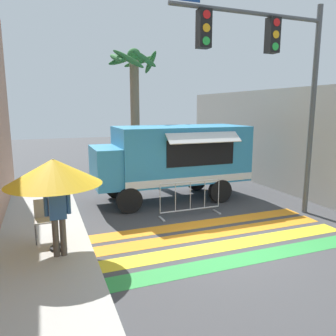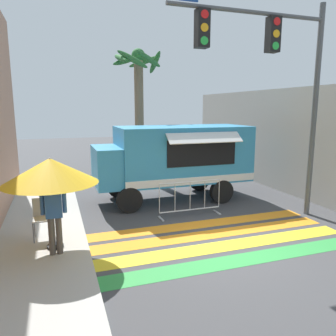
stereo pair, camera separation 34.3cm
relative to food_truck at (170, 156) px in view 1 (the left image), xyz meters
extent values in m
plane|color=#424244|center=(-0.05, -3.96, -1.56)|extent=(60.00, 60.00, 0.00)
cube|color=#A39E93|center=(4.54, -0.96, 0.41)|extent=(0.20, 16.00, 3.94)
cube|color=green|center=(-0.05, -4.90, -1.55)|extent=(6.40, 0.56, 0.01)
cube|color=yellow|center=(-0.05, -4.14, -1.55)|extent=(6.40, 0.56, 0.01)
cube|color=orange|center=(-0.05, -3.38, -1.55)|extent=(6.40, 0.56, 0.01)
cube|color=orange|center=(-0.05, -2.62, -1.55)|extent=(6.40, 0.56, 0.01)
cube|color=#338CBF|center=(0.41, 0.01, 0.08)|extent=(4.54, 2.02, 1.90)
cube|color=#338CBF|center=(-1.86, 0.01, -0.22)|extent=(1.60, 1.86, 1.28)
cube|color=#1E232D|center=(-2.61, 0.01, 0.10)|extent=(0.06, 1.62, 0.49)
cube|color=black|center=(0.68, -1.02, 0.23)|extent=(2.40, 0.03, 0.85)
cube|color=white|center=(0.68, -1.22, 0.73)|extent=(2.50, 0.43, 0.31)
cube|color=white|center=(0.41, -1.01, -0.68)|extent=(4.54, 0.01, 0.24)
cylinder|color=black|center=(-1.72, -0.92, -1.15)|extent=(0.81, 0.22, 0.81)
cylinder|color=black|center=(-1.72, 0.94, -1.15)|extent=(0.81, 0.22, 0.81)
cylinder|color=black|center=(1.48, -0.92, -1.15)|extent=(0.81, 0.22, 0.81)
cylinder|color=black|center=(1.48, 0.94, -1.15)|extent=(0.81, 0.22, 0.81)
cylinder|color=#515456|center=(3.41, -2.83, 1.48)|extent=(0.16, 0.16, 6.07)
cylinder|color=#515456|center=(1.12, -2.83, 4.07)|extent=(4.57, 0.11, 0.11)
cube|color=black|center=(1.81, -2.86, 3.56)|extent=(0.32, 0.28, 0.90)
cylinder|color=red|center=(1.81, -3.00, 3.86)|extent=(0.20, 0.02, 0.20)
cylinder|color=#F2A519|center=(1.81, -3.00, 3.56)|extent=(0.20, 0.02, 0.20)
cylinder|color=green|center=(1.81, -3.00, 3.26)|extent=(0.20, 0.02, 0.20)
cube|color=black|center=(-0.25, -2.86, 3.56)|extent=(0.32, 0.28, 0.90)
cylinder|color=red|center=(-0.25, -3.00, 3.86)|extent=(0.20, 0.02, 0.20)
cylinder|color=#F2A519|center=(-0.25, -3.00, 3.56)|extent=(0.20, 0.02, 0.20)
cylinder|color=green|center=(-0.25, -3.00, 3.26)|extent=(0.20, 0.02, 0.20)
cylinder|color=black|center=(-3.93, -3.22, -1.39)|extent=(0.36, 0.36, 0.06)
cylinder|color=#B2B2B7|center=(-3.93, -3.22, -0.41)|extent=(0.04, 0.04, 2.03)
cone|color=yellow|center=(-3.93, -3.22, 0.33)|extent=(2.03, 2.03, 0.56)
cylinder|color=#4C4C51|center=(-4.39, -2.81, -1.18)|extent=(0.02, 0.02, 0.48)
cylinder|color=#4C4C51|center=(-3.96, -2.81, -1.18)|extent=(0.02, 0.02, 0.48)
cylinder|color=#4C4C51|center=(-4.39, -2.38, -1.18)|extent=(0.02, 0.02, 0.48)
cylinder|color=#4C4C51|center=(-3.96, -2.38, -1.18)|extent=(0.02, 0.02, 0.48)
cube|color=beige|center=(-4.18, -2.60, -0.93)|extent=(0.45, 0.45, 0.03)
cube|color=beige|center=(-4.18, -2.39, -0.69)|extent=(0.45, 0.03, 0.45)
cylinder|color=brown|center=(-3.98, -3.58, -1.01)|extent=(0.13, 0.13, 0.82)
cylinder|color=brown|center=(-3.83, -3.58, -1.01)|extent=(0.13, 0.13, 0.82)
cube|color=#33598C|center=(-3.91, -3.58, -0.27)|extent=(0.34, 0.20, 0.66)
cylinder|color=#33598C|center=(-4.13, -3.58, -0.24)|extent=(0.09, 0.09, 0.56)
cylinder|color=#33598C|center=(-3.69, -3.58, -0.24)|extent=(0.09, 0.09, 0.56)
sphere|color=#9E7051|center=(-3.91, -3.58, 0.21)|extent=(0.23, 0.23, 0.23)
cylinder|color=#B7BABF|center=(-0.07, -1.84, -0.51)|extent=(1.93, 0.04, 0.04)
cylinder|color=#B7BABF|center=(-0.07, -1.84, -1.36)|extent=(1.93, 0.04, 0.04)
cylinder|color=#B7BABF|center=(-1.04, -1.84, -0.94)|extent=(0.02, 0.02, 0.86)
cylinder|color=#B7BABF|center=(-0.56, -1.84, -0.94)|extent=(0.02, 0.02, 0.86)
cylinder|color=#B7BABF|center=(-0.07, -1.84, -0.94)|extent=(0.02, 0.02, 0.86)
cylinder|color=#B7BABF|center=(0.41, -1.84, -0.94)|extent=(0.02, 0.02, 0.86)
cylinder|color=#B7BABF|center=(0.89, -1.84, -0.94)|extent=(0.02, 0.02, 0.86)
cube|color=#B7BABF|center=(-0.99, -1.84, -1.54)|extent=(0.06, 0.44, 0.03)
cube|color=#B7BABF|center=(0.84, -1.84, -1.54)|extent=(0.06, 0.44, 0.03)
cylinder|color=#7A664C|center=(-0.13, 4.01, 1.10)|extent=(0.40, 0.40, 5.32)
sphere|color=#2D6B33|center=(-0.13, 4.01, 3.91)|extent=(0.60, 0.60, 0.60)
ellipsoid|color=#2D6B33|center=(0.64, 4.04, 3.65)|extent=(0.29, 1.45, 0.99)
ellipsoid|color=#2D6B33|center=(0.33, 4.66, 3.76)|extent=(1.45, 1.11, 0.64)
ellipsoid|color=#2D6B33|center=(-0.58, 4.66, 3.75)|extent=(1.44, 1.11, 0.68)
ellipsoid|color=#2D6B33|center=(-0.95, 3.95, 3.76)|extent=(0.35, 1.66, 0.64)
ellipsoid|color=#2D6B33|center=(-0.55, 3.38, 3.66)|extent=(1.34, 1.00, 0.95)
ellipsoid|color=#2D6B33|center=(0.15, 3.37, 3.70)|extent=(1.37, 0.76, 0.77)
camera|label=1|loc=(-4.12, -10.46, 1.67)|focal=35.00mm
camera|label=2|loc=(-3.80, -10.57, 1.67)|focal=35.00mm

